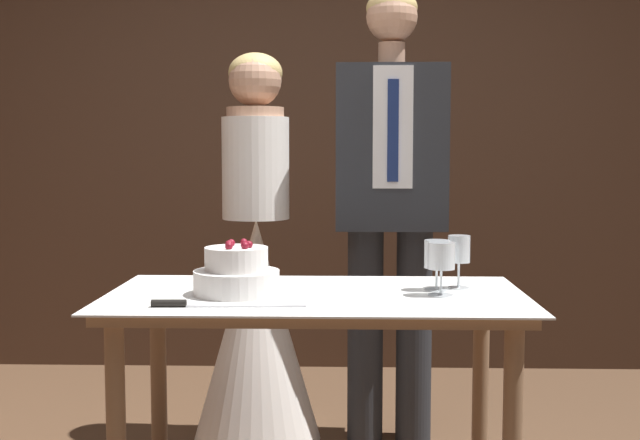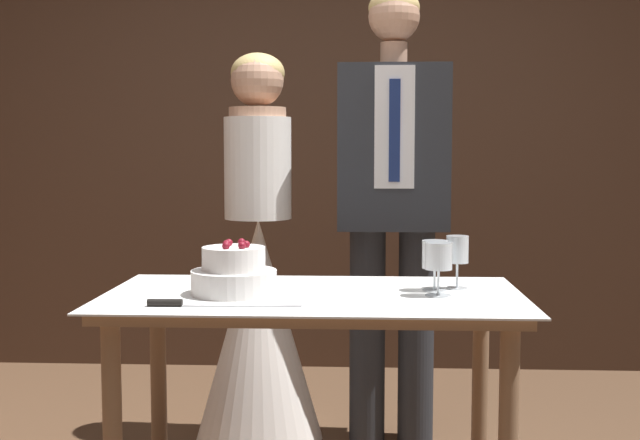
{
  "view_description": "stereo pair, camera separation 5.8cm",
  "coord_description": "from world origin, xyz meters",
  "px_view_note": "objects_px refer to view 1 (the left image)",
  "views": [
    {
      "loc": [
        0.15,
        -2.39,
        1.22
      ],
      "look_at": [
        0.07,
        0.52,
        0.98
      ],
      "focal_mm": 45.0,
      "sensor_mm": 36.0,
      "label": 1
    },
    {
      "loc": [
        0.21,
        -2.39,
        1.22
      ],
      "look_at": [
        0.07,
        0.52,
        0.98
      ],
      "focal_mm": 45.0,
      "sensor_mm": 36.0,
      "label": 2
    }
  ],
  "objects_px": {
    "groom": "(391,190)",
    "bride": "(257,298)",
    "tiered_cake": "(237,274)",
    "cake_knife": "(199,304)",
    "wine_glass_far": "(459,251)",
    "wine_glass_middle": "(437,256)",
    "wine_glass_near": "(441,258)",
    "cake_table": "(316,326)"
  },
  "relations": [
    {
      "from": "bride",
      "to": "wine_glass_far",
      "type": "bearing_deg",
      "value": -45.1
    },
    {
      "from": "wine_glass_near",
      "to": "groom",
      "type": "xyz_separation_m",
      "value": [
        -0.11,
        0.88,
        0.16
      ]
    },
    {
      "from": "tiered_cake",
      "to": "bride",
      "type": "xyz_separation_m",
      "value": [
        -0.03,
        0.88,
        -0.24
      ]
    },
    {
      "from": "wine_glass_near",
      "to": "wine_glass_middle",
      "type": "relative_size",
      "value": 1.02
    },
    {
      "from": "wine_glass_near",
      "to": "cake_knife",
      "type": "bearing_deg",
      "value": -164.3
    },
    {
      "from": "wine_glass_middle",
      "to": "groom",
      "type": "distance_m",
      "value": 0.81
    },
    {
      "from": "wine_glass_middle",
      "to": "groom",
      "type": "xyz_separation_m",
      "value": [
        -0.1,
        0.79,
        0.17
      ]
    },
    {
      "from": "cake_knife",
      "to": "wine_glass_far",
      "type": "relative_size",
      "value": 2.57
    },
    {
      "from": "tiered_cake",
      "to": "bride",
      "type": "bearing_deg",
      "value": 92.27
    },
    {
      "from": "cake_knife",
      "to": "wine_glass_middle",
      "type": "distance_m",
      "value": 0.78
    },
    {
      "from": "wine_glass_middle",
      "to": "wine_glass_far",
      "type": "bearing_deg",
      "value": 29.15
    },
    {
      "from": "wine_glass_near",
      "to": "wine_glass_far",
      "type": "xyz_separation_m",
      "value": [
        0.07,
        0.14,
        0.0
      ]
    },
    {
      "from": "wine_glass_far",
      "to": "bride",
      "type": "relative_size",
      "value": 0.11
    },
    {
      "from": "cake_knife",
      "to": "wine_glass_middle",
      "type": "xyz_separation_m",
      "value": [
        0.71,
        0.3,
        0.1
      ]
    },
    {
      "from": "cake_knife",
      "to": "wine_glass_far",
      "type": "distance_m",
      "value": 0.87
    },
    {
      "from": "cake_knife",
      "to": "wine_glass_near",
      "type": "xyz_separation_m",
      "value": [
        0.71,
        0.2,
        0.11
      ]
    },
    {
      "from": "bride",
      "to": "groom",
      "type": "bearing_deg",
      "value": -0.07
    },
    {
      "from": "cake_table",
      "to": "cake_knife",
      "type": "relative_size",
      "value": 2.95
    },
    {
      "from": "cake_knife",
      "to": "wine_glass_near",
      "type": "bearing_deg",
      "value": 13.62
    },
    {
      "from": "groom",
      "to": "bride",
      "type": "bearing_deg",
      "value": 179.93
    },
    {
      "from": "tiered_cake",
      "to": "cake_knife",
      "type": "xyz_separation_m",
      "value": [
        -0.08,
        -0.21,
        -0.06
      ]
    },
    {
      "from": "cake_knife",
      "to": "wine_glass_middle",
      "type": "relative_size",
      "value": 2.74
    },
    {
      "from": "wine_glass_far",
      "to": "groom",
      "type": "height_order",
      "value": "groom"
    },
    {
      "from": "wine_glass_near",
      "to": "groom",
      "type": "height_order",
      "value": "groom"
    },
    {
      "from": "cake_table",
      "to": "tiered_cake",
      "type": "bearing_deg",
      "value": -174.83
    },
    {
      "from": "cake_table",
      "to": "wine_glass_far",
      "type": "xyz_separation_m",
      "value": [
        0.46,
        0.11,
        0.23
      ]
    },
    {
      "from": "tiered_cake",
      "to": "cake_knife",
      "type": "relative_size",
      "value": 0.6
    },
    {
      "from": "cake_table",
      "to": "groom",
      "type": "height_order",
      "value": "groom"
    },
    {
      "from": "bride",
      "to": "wine_glass_middle",
      "type": "bearing_deg",
      "value": -49.78
    },
    {
      "from": "cake_table",
      "to": "groom",
      "type": "bearing_deg",
      "value": 71.76
    },
    {
      "from": "cake_table",
      "to": "groom",
      "type": "relative_size",
      "value": 0.7
    },
    {
      "from": "tiered_cake",
      "to": "wine_glass_middle",
      "type": "distance_m",
      "value": 0.64
    },
    {
      "from": "cake_table",
      "to": "wine_glass_near",
      "type": "xyz_separation_m",
      "value": [
        0.39,
        -0.03,
        0.22
      ]
    },
    {
      "from": "cake_knife",
      "to": "wine_glass_near",
      "type": "relative_size",
      "value": 2.68
    },
    {
      "from": "cake_knife",
      "to": "bride",
      "type": "bearing_deg",
      "value": 85.43
    },
    {
      "from": "wine_glass_far",
      "to": "bride",
      "type": "distance_m",
      "value": 1.09
    },
    {
      "from": "cake_knife",
      "to": "groom",
      "type": "xyz_separation_m",
      "value": [
        0.61,
        1.08,
        0.27
      ]
    },
    {
      "from": "cake_table",
      "to": "bride",
      "type": "relative_size",
      "value": 0.8
    },
    {
      "from": "cake_table",
      "to": "wine_glass_near",
      "type": "bearing_deg",
      "value": -4.18
    },
    {
      "from": "bride",
      "to": "groom",
      "type": "height_order",
      "value": "groom"
    },
    {
      "from": "tiered_cake",
      "to": "wine_glass_near",
      "type": "distance_m",
      "value": 0.64
    },
    {
      "from": "tiered_cake",
      "to": "bride",
      "type": "relative_size",
      "value": 0.16
    }
  ]
}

